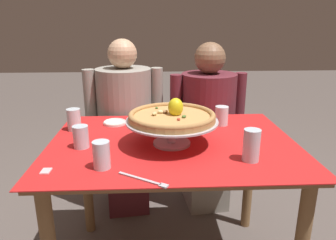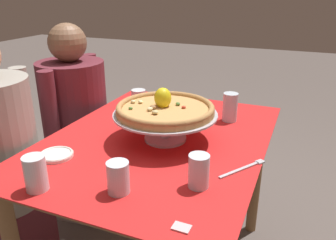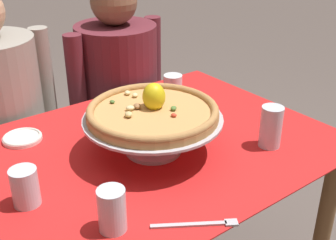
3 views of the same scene
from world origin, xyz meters
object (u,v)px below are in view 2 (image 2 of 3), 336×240
water_glass_front_left (199,173)px  dinner_fork (245,168)px  water_glass_side_left (118,179)px  water_glass_front_right (230,109)px  side_plate (56,155)px  diner_right (76,127)px  water_glass_back_right (139,101)px  pizza (165,108)px  sugar_packet (182,228)px  pizza_stand (165,120)px  water_glass_back_left (36,175)px

water_glass_front_left → dinner_fork: (0.17, -0.12, -0.05)m
water_glass_side_left → water_glass_front_right: size_ratio=0.76×
side_plate → diner_right: 0.73m
water_glass_back_right → dinner_fork: 0.77m
pizza → sugar_packet: size_ratio=8.13×
side_plate → dinner_fork: side_plate is taller
pizza_stand → pizza: bearing=57.2°
pizza_stand → water_glass_back_left: size_ratio=3.71×
sugar_packet → diner_right: diner_right is taller
water_glass_front_right → dinner_fork: (-0.44, -0.16, -0.06)m
pizza_stand → water_glass_side_left: size_ratio=4.15×
pizza_stand → water_glass_front_left: size_ratio=3.84×
water_glass_front_left → sugar_packet: size_ratio=2.27×
side_plate → sugar_packet: bearing=-109.1°
pizza → water_glass_front_right: pizza is taller
water_glass_back_left → sugar_packet: (-0.00, -0.49, -0.05)m
pizza → pizza_stand: bearing=-122.8°
pizza → sugar_packet: pizza is taller
water_glass_side_left → water_glass_back_right: bearing=22.5°
water_glass_side_left → water_glass_front_left: size_ratio=0.93×
water_glass_front_right → side_plate: bearing=140.0°
water_glass_side_left → water_glass_back_right: size_ratio=0.98×
water_glass_back_left → pizza: bearing=-24.1°
water_glass_back_right → water_glass_back_left: 0.81m
side_plate → diner_right: (0.60, 0.38, -0.18)m
water_glass_front_left → sugar_packet: 0.22m
dinner_fork → pizza: bearing=71.5°
water_glass_back_left → sugar_packet: water_glass_back_left is taller
side_plate → sugar_packet: size_ratio=2.58×
pizza_stand → water_glass_front_left: bearing=-140.5°
pizza_stand → side_plate: bearing=133.4°
pizza → water_glass_back_left: size_ratio=3.46×
pizza_stand → dinner_fork: bearing=-108.4°
pizza_stand → diner_right: bearing=67.2°
water_glass_side_left → water_glass_front_right: 0.77m
water_glass_front_left → dinner_fork: water_glass_front_left is taller
water_glass_side_left → dinner_fork: size_ratio=0.55×
water_glass_front_right → side_plate: size_ratio=1.07×
water_glass_front_right → sugar_packet: 0.84m
water_glass_front_left → water_glass_front_right: (0.62, 0.04, 0.01)m
water_glass_back_right → side_plate: 0.61m
water_glass_back_right → side_plate: water_glass_back_right is taller
water_glass_front_left → diner_right: size_ratio=0.10×
pizza_stand → diner_right: size_ratio=0.37×
water_glass_side_left → water_glass_front_right: bearing=-13.7°
pizza → water_glass_back_right: (0.30, 0.28, -0.10)m
water_glass_front_right → dinner_fork: bearing=-160.1°
water_glass_side_left → water_glass_front_left: bearing=-60.2°
pizza_stand → pizza: (0.00, 0.00, 0.05)m
water_glass_front_left → diner_right: diner_right is taller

